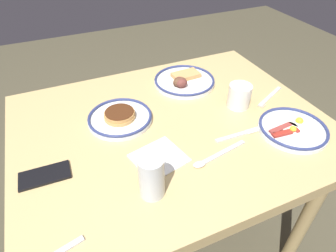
{
  "coord_description": "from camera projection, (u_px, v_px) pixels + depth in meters",
  "views": [
    {
      "loc": [
        0.34,
        0.73,
        1.39
      ],
      "look_at": [
        0.03,
        0.04,
        0.78
      ],
      "focal_mm": 30.73,
      "sensor_mm": 36.0,
      "label": 1
    }
  ],
  "objects": [
    {
      "name": "ground_plane",
      "position": [
        171.0,
        235.0,
        1.51
      ],
      "size": [
        6.0,
        6.0,
        0.0
      ],
      "primitive_type": "plane",
      "color": "#4B4633"
    },
    {
      "name": "plate_center_pancakes",
      "position": [
        120.0,
        117.0,
        1.04
      ],
      "size": [
        0.23,
        0.23,
        0.04
      ],
      "color": "white",
      "rests_on": "dining_table"
    },
    {
      "name": "paper_napkin",
      "position": [
        159.0,
        158.0,
        0.9
      ],
      "size": [
        0.18,
        0.17,
        0.0
      ],
      "primitive_type": "cube",
      "rotation": [
        0.0,
        0.0,
        0.23
      ],
      "color": "white",
      "rests_on": "dining_table"
    },
    {
      "name": "dining_table",
      "position": [
        172.0,
        140.0,
        1.08
      ],
      "size": [
        1.1,
        0.87,
        0.75
      ],
      "color": "tan",
      "rests_on": "ground_plane"
    },
    {
      "name": "tea_spoon",
      "position": [
        213.0,
        157.0,
        0.89
      ],
      "size": [
        0.21,
        0.05,
        0.01
      ],
      "color": "silver",
      "rests_on": "dining_table"
    },
    {
      "name": "fork_far",
      "position": [
        270.0,
        97.0,
        1.16
      ],
      "size": [
        0.17,
        0.09,
        0.01
      ],
      "color": "silver",
      "rests_on": "dining_table"
    },
    {
      "name": "plate_near_main",
      "position": [
        184.0,
        81.0,
        1.24
      ],
      "size": [
        0.26,
        0.26,
        0.05
      ],
      "color": "white",
      "rests_on": "dining_table"
    },
    {
      "name": "coffee_mug",
      "position": [
        239.0,
        95.0,
        1.09
      ],
      "size": [
        0.11,
        0.09,
        0.09
      ],
      "color": "white",
      "rests_on": "dining_table"
    },
    {
      "name": "drinking_glass",
      "position": [
        152.0,
        178.0,
        0.76
      ],
      "size": [
        0.07,
        0.07,
        0.13
      ],
      "color": "silver",
      "rests_on": "dining_table"
    },
    {
      "name": "plate_far_companion",
      "position": [
        293.0,
        128.0,
        0.99
      ],
      "size": [
        0.23,
        0.23,
        0.04
      ],
      "color": "white",
      "rests_on": "dining_table"
    },
    {
      "name": "butter_knife",
      "position": [
        243.0,
        133.0,
        0.99
      ],
      "size": [
        0.21,
        0.02,
        0.01
      ],
      "color": "silver",
      "rests_on": "dining_table"
    },
    {
      "name": "cell_phone",
      "position": [
        45.0,
        175.0,
        0.84
      ],
      "size": [
        0.15,
        0.08,
        0.01
      ],
      "primitive_type": "cube",
      "rotation": [
        0.0,
        0.0,
        -0.03
      ],
      "color": "black",
      "rests_on": "dining_table"
    }
  ]
}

